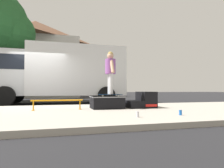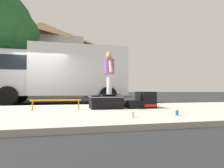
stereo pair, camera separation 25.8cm
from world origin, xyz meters
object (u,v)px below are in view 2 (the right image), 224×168
Objects in this scene: soda_can_b at (133,114)px; kicker_ramp at (141,101)px; grind_rail at (56,102)px; skater_kid at (109,69)px; soda_can at (177,113)px; skateboard at (109,95)px; street_tree_main at (1,27)px; skate_box at (106,102)px; box_truck at (61,72)px.

kicker_ramp is at bearing 63.48° from soda_can_b.
skater_kid reaches higher than grind_rail.
kicker_ramp is at bearing 90.67° from soda_can.
skateboard is 0.11× the size of street_tree_main.
skater_kid is at bearing 0.00° from skateboard.
skateboard is (0.11, -0.05, 0.24)m from skate_box.
box_truck is 0.92× the size of street_tree_main.
box_truck reaches higher than skateboard.
street_tree_main is at bearing 118.90° from soda_can_b.
skate_box is at bearing 155.82° from skateboard.
skate_box is 2.22m from soda_can_b.
street_tree_main is (-5.77, 8.38, 4.47)m from skateboard.
soda_can is at bearing -89.33° from kicker_ramp.
box_truck reaches higher than skate_box.
skate_box is at bearing 120.88° from soda_can.
skater_kid is 2.69m from soda_can.
grind_rail is 1.09× the size of skater_kid.
kicker_ramp reaches higher than skate_box.
soda_can_b is 0.02× the size of street_tree_main.
grind_rail is 2.78m from soda_can_b.
skateboard is at bearing -55.44° from street_tree_main.
box_truck reaches higher than skater_kid.
street_tree_main is at bearing 124.56° from skateboard.
skateboard is at bearing -70.75° from box_truck.
box_truck is at bearing 112.49° from soda_can.
kicker_ramp is at bearing 0.51° from grind_rail.
skateboard is at bearing 119.25° from soda_can.
box_truck is (-1.65, 4.71, 0.29)m from skater_kid.
soda_can_b is at bearing -61.10° from street_tree_main.
soda_can_b is 7.23m from box_truck.
skate_box is 8.18× the size of soda_can.
skateboard is 0.84m from skater_kid.
box_truck is (-1.65, 4.71, 1.13)m from skateboard.
grind_rail is at bearing -63.82° from street_tree_main.
soda_can_b is at bearing -76.19° from box_truck.
street_tree_main reaches higher than grind_rail.
soda_can_b is at bearing -88.84° from skateboard.
soda_can_b is at bearing -116.52° from kicker_ramp.
kicker_ramp is 0.61× the size of grind_rail.
grind_rail is at bearing -179.49° from kicker_ramp.
street_tree_main is (-6.94, 10.47, 4.86)m from soda_can.
soda_can_b is 0.02× the size of box_truck.
grind_rail is 12.11× the size of soda_can.
skate_box is 1.08m from skater_kid.
kicker_ramp is 2.14m from soda_can.
skate_box reaches higher than soda_can.
skateboard is 0.12× the size of box_truck.
kicker_ramp is at bearing -50.30° from street_tree_main.
street_tree_main is at bearing 124.56° from skater_kid.
soda_can is at bearing -60.75° from skater_kid.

